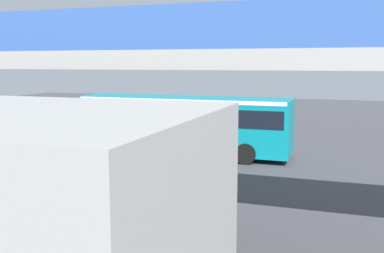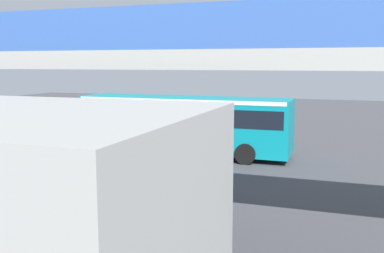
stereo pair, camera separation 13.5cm
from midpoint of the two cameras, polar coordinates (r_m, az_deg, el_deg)
name	(u,v)px [view 1 (the left image)]	position (r m, az deg, el deg)	size (l,w,h in m)	color
ground	(198,151)	(25.26, 0.59, -3.15)	(80.00, 80.00, 0.00)	#424247
city_bus	(184,120)	(23.98, -1.19, 0.81)	(11.54, 2.85, 3.15)	#0C8493
pedestrian	(179,128)	(27.80, -1.81, -0.26)	(0.38, 0.38, 1.79)	#2D2D38
traffic_sign	(146,109)	(29.80, -6.13, 2.21)	(0.08, 0.60, 2.80)	slate
lane_dash_leftmost	(274,148)	(26.48, 10.39, -2.75)	(2.00, 0.20, 0.01)	silver
lane_dash_left	(209,144)	(27.35, 2.07, -2.28)	(2.00, 0.20, 0.01)	silver
lane_dash_centre	(150,140)	(28.75, -5.58, -1.80)	(2.00, 0.20, 0.01)	silver
pedestrian_overpass	(74,70)	(13.96, -15.19, 6.99)	(31.05, 2.60, 6.39)	#9E9E99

